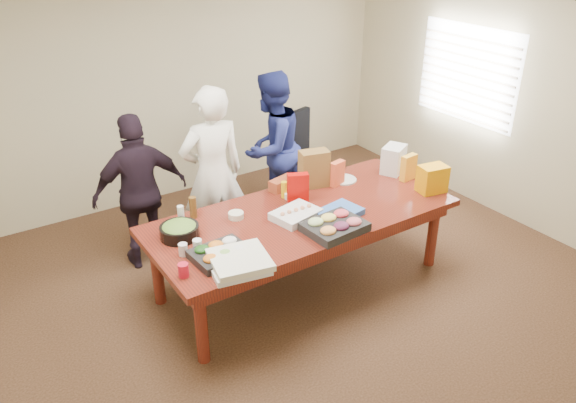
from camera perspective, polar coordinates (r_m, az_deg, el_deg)
floor at (r=5.48m, az=1.38°, el=-8.19°), size 5.50×5.00×0.02m
wall_back at (r=6.91m, az=-10.59°, el=11.55°), size 5.50×0.04×2.70m
wall_front at (r=3.35m, az=27.08°, el=-9.06°), size 5.50×0.04×2.70m
wall_right at (r=6.70m, az=21.55°, el=9.62°), size 0.04×5.00×2.70m
window_panel at (r=6.99m, az=17.66°, el=12.19°), size 0.03×1.40×1.10m
window_blinds at (r=6.96m, az=17.44°, el=12.16°), size 0.04×1.36×1.00m
conference_table at (r=5.27m, az=1.43°, el=-4.78°), size 2.80×1.20×0.75m
office_chair at (r=6.51m, az=1.76°, el=3.56°), size 0.70×0.70×1.10m
person_center at (r=5.55m, az=-7.61°, el=2.74°), size 0.68×0.47×1.77m
person_right at (r=6.24m, az=-1.69°, el=5.43°), size 1.01×0.92×1.70m
person_left at (r=5.57m, az=-14.68°, el=0.93°), size 0.94×0.44×1.56m
veggie_tray at (r=4.46m, az=-6.83°, el=-5.31°), size 0.46×0.37×0.07m
fruit_tray at (r=4.80m, az=4.74°, el=-2.58°), size 0.52×0.42×0.08m
sheet_cake at (r=4.98m, az=0.80°, el=-1.32°), size 0.46×0.38×0.07m
salad_bowl at (r=4.77m, az=-10.91°, el=-3.01°), size 0.41×0.41×0.11m
chip_bag_blue at (r=5.05m, az=5.20°, el=-1.13°), size 0.42×0.34×0.06m
chip_bag_red at (r=5.22m, az=1.00°, el=1.38°), size 0.21×0.15×0.28m
chip_bag_yellow at (r=5.80m, az=12.09°, el=3.39°), size 0.18×0.09×0.26m
chip_bag_orange at (r=5.57m, az=4.98°, el=2.85°), size 0.17×0.10×0.25m
mayo_jar at (r=5.53m, az=0.48°, el=2.08°), size 0.10×0.10×0.13m
mustard_bottle at (r=5.33m, az=-0.40°, el=1.22°), size 0.06×0.06×0.16m
dressing_bottle at (r=5.03m, az=-9.58°, el=-0.59°), size 0.08×0.08×0.20m
ranch_bottle at (r=4.95m, az=-10.77°, el=-1.37°), size 0.07×0.07×0.17m
banana_bunch at (r=5.71m, az=3.70°, el=2.59°), size 0.28×0.21×0.08m
bread_loaf at (r=5.50m, az=-0.56°, el=1.81°), size 0.30×0.18×0.11m
kraft_bag at (r=5.52m, az=2.65°, el=3.34°), size 0.31×0.23×0.37m
red_cup at (r=4.28m, az=-10.53°, el=-6.85°), size 0.10×0.10×0.11m
clear_cup_a at (r=4.56m, az=-9.14°, el=-4.41°), size 0.09×0.09×0.10m
clear_cup_b at (r=4.53m, az=-10.56°, el=-4.80°), size 0.09×0.09×0.10m
pizza_box_lower at (r=4.34m, az=-5.16°, el=-6.33°), size 0.50×0.50×0.05m
pizza_box_upper at (r=4.30m, az=-4.90°, el=-5.89°), size 0.51×0.51×0.05m
plate_a at (r=5.73m, az=5.60°, el=2.23°), size 0.34×0.34×0.02m
plate_b at (r=5.70m, az=3.21°, el=2.21°), size 0.31×0.31×0.02m
dip_bowl_a at (r=5.33m, az=0.39°, el=0.61°), size 0.17×0.17×0.06m
dip_bowl_b at (r=5.01m, az=-5.28°, el=-1.39°), size 0.17×0.17×0.05m
grocery_bag_white at (r=5.93m, az=10.63°, el=4.22°), size 0.32×0.29×0.29m
grocery_bag_yellow at (r=5.60m, az=14.39°, el=2.24°), size 0.29×0.23×0.26m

